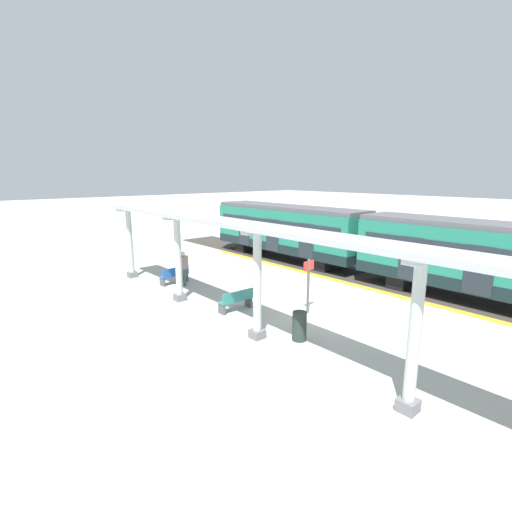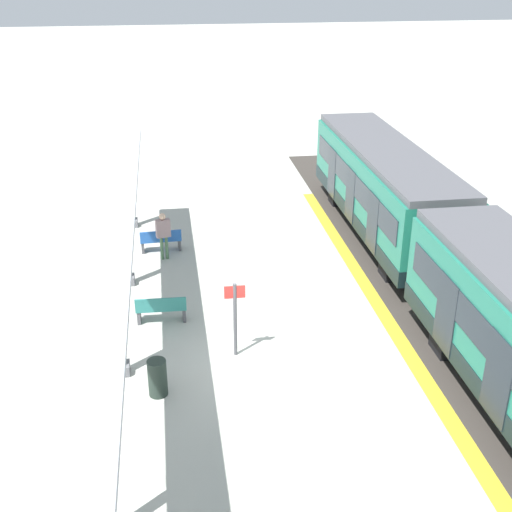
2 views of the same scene
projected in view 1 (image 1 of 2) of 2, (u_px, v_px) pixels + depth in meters
ground_plane at (329, 312)px, 15.14m from camera, size 176.00×176.00×0.00m
tactile_edge_strip at (382, 292)px, 17.71m from camera, size 0.45×26.17×0.01m
trackbed at (402, 285)px, 18.88m from camera, size 3.20×38.17×0.01m
train_near_carriage at (287, 231)px, 24.49m from camera, size 2.65×11.33×3.48m
train_far_carriage at (491, 263)px, 15.70m from camera, size 2.65×11.33×3.48m
canopy_pillar_nearest at (130, 243)px, 19.91m from camera, size 1.10×0.44×3.70m
canopy_pillar_second at (178, 259)px, 16.16m from camera, size 1.10×0.44×3.70m
canopy_pillar_third at (257, 285)px, 12.34m from camera, size 1.10×0.44×3.70m
canopy_pillar_fourth at (414, 336)px, 8.40m from camera, size 1.10×0.44×3.70m
canopy_beam at (256, 227)px, 11.97m from camera, size 1.20×21.23×0.16m
bench_mid_platform at (175, 275)px, 19.01m from camera, size 1.52×0.51×0.86m
bench_far_end at (237, 300)px, 15.20m from camera, size 1.51×0.48×0.86m
trash_bin at (299, 326)px, 12.48m from camera, size 0.48×0.48×0.99m
platform_info_sign at (308, 281)px, 14.77m from camera, size 0.56×0.10×2.20m
passenger_by_the_benches at (183, 265)px, 18.46m from camera, size 0.54×0.33×1.75m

